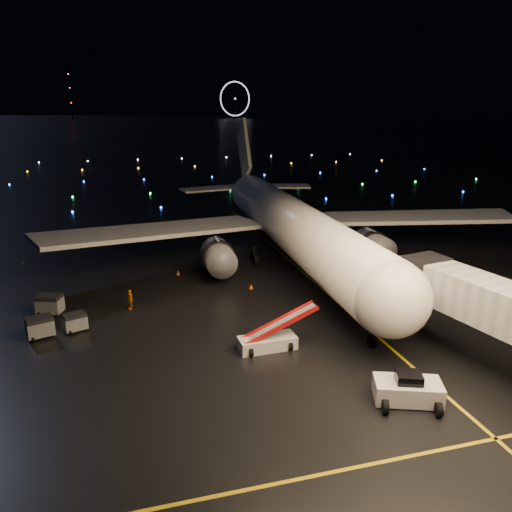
# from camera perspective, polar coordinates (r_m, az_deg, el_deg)

# --- Properties ---
(ground) EXTENTS (2000.00, 2000.00, 0.00)m
(ground) POSITION_cam_1_polar(r_m,az_deg,el_deg) (329.91, -14.70, 13.13)
(ground) COLOR black
(ground) RESTS_ON ground
(lane_centre) EXTENTS (0.25, 80.00, 0.02)m
(lane_centre) POSITION_cam_1_polar(r_m,az_deg,el_deg) (51.62, 7.54, -3.70)
(lane_centre) COLOR gold
(lane_centre) RESTS_ON ground
(lane_cross) EXTENTS (60.00, 0.25, 0.02)m
(lane_cross) POSITION_cam_1_polar(r_m,az_deg,el_deg) (26.48, -6.96, -25.99)
(lane_cross) COLOR gold
(lane_cross) RESTS_ON ground
(airliner) EXTENTS (58.99, 56.26, 16.11)m
(airliner) POSITION_cam_1_polar(r_m,az_deg,el_deg) (59.95, 3.22, 7.26)
(airliner) COLOR white
(airliner) RESTS_ON ground
(pushback_tug) EXTENTS (4.65, 3.51, 1.97)m
(pushback_tug) POSITION_cam_1_polar(r_m,az_deg,el_deg) (33.79, 16.97, -14.15)
(pushback_tug) COLOR beige
(pushback_tug) RESTS_ON ground
(belt_loader) EXTENTS (6.56, 2.00, 3.15)m
(belt_loader) POSITION_cam_1_polar(r_m,az_deg,el_deg) (38.40, 1.30, -8.45)
(belt_loader) COLOR beige
(belt_loader) RESTS_ON ground
(crew_c) EXTENTS (0.61, 1.17, 1.91)m
(crew_c) POSITION_cam_1_polar(r_m,az_deg,el_deg) (47.28, -14.19, -4.82)
(crew_c) COLOR orange
(crew_c) RESTS_ON ground
(safety_cone_0) EXTENTS (0.54, 0.54, 0.49)m
(safety_cone_0) POSITION_cam_1_polar(r_m,az_deg,el_deg) (51.11, -0.56, -3.48)
(safety_cone_0) COLOR #E45912
(safety_cone_0) RESTS_ON ground
(safety_cone_1) EXTENTS (0.57, 0.57, 0.52)m
(safety_cone_1) POSITION_cam_1_polar(r_m,az_deg,el_deg) (58.82, -4.09, -0.76)
(safety_cone_1) COLOR #E45912
(safety_cone_1) RESTS_ON ground
(safety_cone_2) EXTENTS (0.55, 0.55, 0.49)m
(safety_cone_2) POSITION_cam_1_polar(r_m,az_deg,el_deg) (55.88, -8.91, -1.90)
(safety_cone_2) COLOR #E45912
(safety_cone_2) RESTS_ON ground
(safety_cone_3) EXTENTS (0.53, 0.53, 0.46)m
(safety_cone_3) POSITION_cam_1_polar(r_m,az_deg,el_deg) (65.18, -25.11, -0.62)
(safety_cone_3) COLOR #E45912
(safety_cone_3) RESTS_ON ground
(ferris_wheel) EXTENTS (49.33, 16.80, 52.00)m
(ferris_wheel) POSITION_cam_1_polar(r_m,az_deg,el_deg) (770.10, -2.41, 17.36)
(ferris_wheel) COLOR black
(ferris_wheel) RESTS_ON ground
(radio_mast) EXTENTS (1.80, 1.80, 64.00)m
(radio_mast) POSITION_cam_1_polar(r_m,az_deg,el_deg) (771.26, -20.44, 16.82)
(radio_mast) COLOR black
(radio_mast) RESTS_ON ground
(taxiway_lights) EXTENTS (164.00, 92.00, 0.36)m
(taxiway_lights) POSITION_cam_1_polar(r_m,az_deg,el_deg) (136.70, -12.53, 8.92)
(taxiway_lights) COLOR black
(taxiway_lights) RESTS_ON ground
(baggage_cart_0) EXTENTS (2.09, 1.76, 1.52)m
(baggage_cart_0) POSITION_cam_1_polar(r_m,az_deg,el_deg) (44.28, -19.97, -7.13)
(baggage_cart_0) COLOR gray
(baggage_cart_0) RESTS_ON ground
(baggage_cart_1) EXTENTS (2.45, 2.08, 1.77)m
(baggage_cart_1) POSITION_cam_1_polar(r_m,az_deg,el_deg) (48.45, -22.49, -5.18)
(baggage_cart_1) COLOR gray
(baggage_cart_1) RESTS_ON ground
(baggage_cart_2) EXTENTS (2.37, 1.98, 1.73)m
(baggage_cart_2) POSITION_cam_1_polar(r_m,az_deg,el_deg) (44.11, -23.46, -7.48)
(baggage_cart_2) COLOR gray
(baggage_cart_2) RESTS_ON ground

